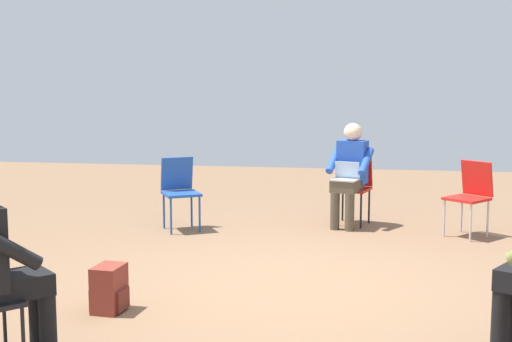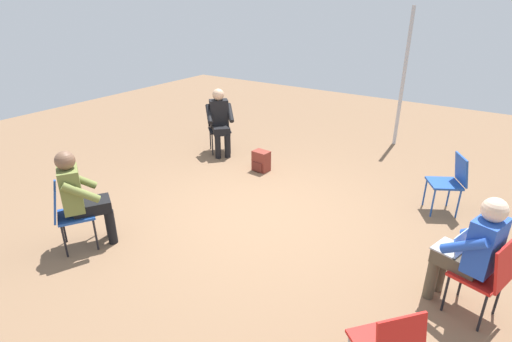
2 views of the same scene
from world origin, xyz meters
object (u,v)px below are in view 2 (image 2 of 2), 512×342
Objects in this scene: chair_southwest at (450,180)px; chair_southeast at (219,126)px; person_with_laptop at (472,248)px; person_in_black at (220,119)px; chair_west at (487,274)px; backpack_near_laptop_user at (261,162)px; chair_northeast at (68,212)px; person_in_olive at (81,194)px.

chair_southwest is 1.00× the size of chair_southeast.
person_with_laptop is 1.00× the size of person_in_black.
chair_southeast is at bearing 81.87° from person_with_laptop.
person_in_black reaches higher than chair_west.
chair_southwest is 2.36× the size of backpack_near_laptop_user.
chair_northeast and chair_west have the same top height.
chair_southwest is 0.69× the size of person_with_laptop.
chair_northeast is at bearing 125.21° from chair_west.
person_in_black is (-0.12, 0.11, 0.20)m from chair_southeast.
chair_west is 2.36× the size of backpack_near_laptop_user.
person_in_black is (4.57, -2.02, 0.00)m from person_with_laptop.
chair_northeast is 1.00× the size of chair_southwest.
chair_west is (-4.21, -1.44, 0.00)m from chair_northeast.
chair_southwest is (-3.55, -3.46, 0.00)m from chair_northeast.
person_in_black is at bearing 82.49° from person_with_laptop.
person_in_olive is at bearing 90.00° from chair_northeast.
chair_southwest is 2.12m from chair_west.
chair_southeast is at bearing 82.13° from chair_west.
chair_west is at bearing 167.99° from chair_southwest.
person_in_black is 1.27m from backpack_near_laptop_user.
chair_southeast reaches higher than backpack_near_laptop_user.
chair_northeast and chair_southwest have the same top height.
backpack_near_laptop_user is (-0.51, -3.08, -0.54)m from person_in_olive.
person_in_black is (4.74, -2.06, 0.20)m from chair_west.
chair_northeast is at bearing 104.30° from chair_southwest.
chair_northeast is 2.36× the size of backpack_near_laptop_user.
person_with_laptop is at bearing 153.29° from backpack_near_laptop_user.
backpack_near_laptop_user is (3.45, -1.74, -0.53)m from person_with_laptop.
chair_northeast reaches higher than backpack_near_laptop_user.
chair_southeast is at bearing -17.56° from backpack_near_laptop_user.
chair_west is at bearing 109.19° from chair_southeast.
person_in_black reaches higher than chair_southeast.
person_in_olive is (3.96, 1.35, 0.00)m from person_with_laptop.
chair_west is 0.69× the size of person_in_black.
person_in_olive and person_in_black have the same top height.
person_in_black reaches higher than backpack_near_laptop_user.
person_in_olive is 3.44× the size of backpack_near_laptop_user.
person_with_laptop is (0.16, -0.05, 0.20)m from chair_west.
backpack_near_laptop_user is (-1.12, 0.28, -0.54)m from person_in_black.
person_with_laptop is 5.00m from person_in_black.
person_with_laptop is (-0.49, 1.97, 0.20)m from chair_southwest.
person_in_black is at bearing 82.74° from chair_west.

